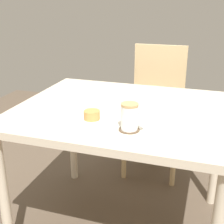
% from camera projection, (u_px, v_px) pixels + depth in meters
% --- Properties ---
extents(dining_table, '(1.08, 0.89, 0.74)m').
position_uv_depth(dining_table, '(124.00, 122.00, 1.60)').
color(dining_table, beige).
rests_on(dining_table, ground_plane).
extents(wooden_chair, '(0.43, 0.43, 0.93)m').
position_uv_depth(wooden_chair, '(156.00, 104.00, 2.32)').
color(wooden_chair, '#D1B27F').
rests_on(wooden_chair, ground_plane).
extents(placemat, '(0.42, 0.32, 0.00)m').
position_uv_depth(placemat, '(109.00, 125.00, 1.35)').
color(placemat, silver).
rests_on(placemat, dining_table).
extents(pastry_plate, '(0.15, 0.15, 0.01)m').
position_uv_depth(pastry_plate, '(92.00, 120.00, 1.39)').
color(pastry_plate, white).
rests_on(pastry_plate, placemat).
extents(pastry, '(0.07, 0.07, 0.04)m').
position_uv_depth(pastry, '(92.00, 115.00, 1.38)').
color(pastry, tan).
rests_on(pastry, pastry_plate).
extents(coffee_coaster, '(0.09, 0.09, 0.00)m').
position_uv_depth(coffee_coaster, '(129.00, 130.00, 1.30)').
color(coffee_coaster, brown).
rests_on(coffee_coaster, placemat).
extents(coffee_mug, '(0.10, 0.07, 0.11)m').
position_uv_depth(coffee_mug, '(130.00, 117.00, 1.28)').
color(coffee_mug, white).
rests_on(coffee_mug, coffee_coaster).
extents(teaspoon, '(0.13, 0.03, 0.01)m').
position_uv_depth(teaspoon, '(75.00, 132.00, 1.27)').
color(teaspoon, silver).
rests_on(teaspoon, placemat).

